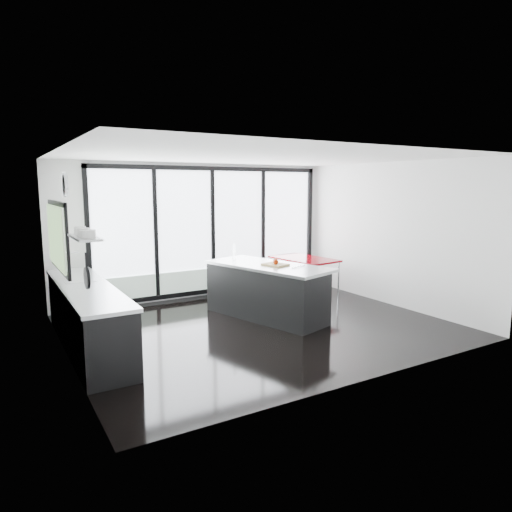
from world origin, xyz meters
TOP-DOWN VIEW (x-y plane):
  - floor at (0.00, 0.00)m, footprint 6.00×5.00m
  - ceiling at (0.00, 0.00)m, footprint 6.00×5.00m
  - wall_back at (0.27, 2.47)m, footprint 6.00×0.09m
  - wall_front at (0.00, -2.50)m, footprint 6.00×0.00m
  - wall_left at (-2.97, 0.27)m, footprint 0.26×5.00m
  - wall_right at (3.00, 0.00)m, footprint 0.00×5.00m
  - counter_cabinets at (-2.67, 0.40)m, footprint 0.69×3.24m
  - island at (0.37, 0.41)m, footprint 1.61×2.52m
  - bar_stool_near at (0.78, -0.22)m, footprint 0.59×0.59m
  - bar_stool_far at (0.82, 0.40)m, footprint 0.46×0.46m
  - red_table at (2.07, 1.57)m, footprint 1.02×1.56m

SIDE VIEW (x-z plane):
  - floor at x=0.00m, z-range 0.00..0.00m
  - bar_stool_far at x=0.82m, z-range 0.00..0.70m
  - bar_stool_near at x=0.78m, z-range 0.00..0.75m
  - red_table at x=2.07m, z-range 0.00..0.78m
  - counter_cabinets at x=-2.67m, z-range -0.22..1.14m
  - island at x=0.37m, z-range -0.14..1.11m
  - wall_back at x=0.27m, z-range -0.13..2.67m
  - wall_front at x=0.00m, z-range 0.00..2.80m
  - wall_right at x=3.00m, z-range 0.00..2.80m
  - wall_left at x=-2.97m, z-range 0.16..2.96m
  - ceiling at x=0.00m, z-range 2.80..2.80m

